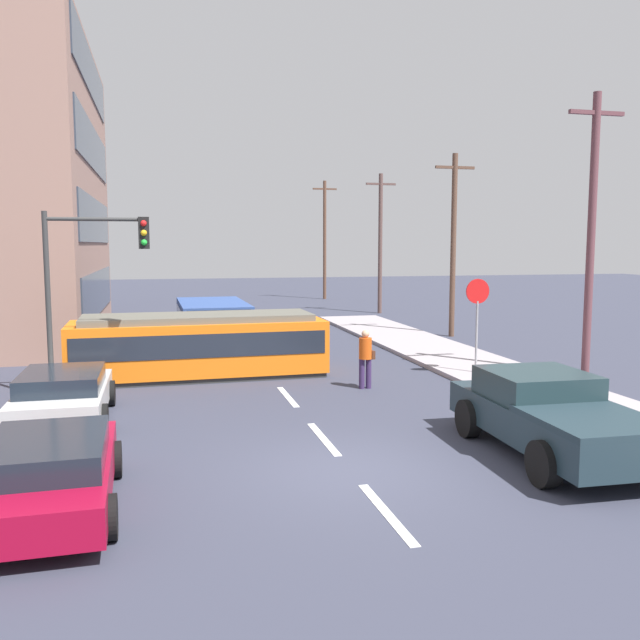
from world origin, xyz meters
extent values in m
plane|color=#343747|center=(0.00, 10.00, 0.00)|extent=(120.00, 120.00, 0.00)
cube|color=#9B9297|center=(6.80, 6.00, 0.07)|extent=(3.20, 36.00, 0.14)
cube|color=silver|center=(0.00, -2.00, 0.01)|extent=(0.16, 2.40, 0.01)
cube|color=silver|center=(0.00, 2.00, 0.01)|extent=(0.16, 2.40, 0.01)
cube|color=silver|center=(0.00, 6.00, 0.01)|extent=(0.16, 2.40, 0.01)
cube|color=silver|center=(0.00, 15.40, 0.01)|extent=(0.16, 2.40, 0.01)
cube|color=silver|center=(0.00, 21.40, 0.01)|extent=(0.16, 2.40, 0.01)
cube|color=#2D3847|center=(-5.97, 20.60, 1.92)|extent=(0.06, 13.73, 1.92)
cube|color=#2D3847|center=(-5.97, 20.60, 5.12)|extent=(0.06, 13.73, 1.92)
cube|color=#2D3847|center=(-5.97, 20.60, 8.32)|extent=(0.06, 13.73, 1.92)
cube|color=#2D3847|center=(-5.97, 20.60, 11.52)|extent=(0.06, 13.73, 1.92)
cube|color=orange|center=(-2.13, 9.40, 0.94)|extent=(7.72, 2.68, 1.58)
cube|color=#2D2D2D|center=(-2.13, 9.40, 0.07)|extent=(7.57, 2.55, 0.15)
cube|color=#5C5A4F|center=(-2.13, 9.40, 1.83)|extent=(6.95, 2.29, 0.20)
cube|color=#1E232D|center=(-2.13, 9.40, 1.13)|extent=(7.42, 2.71, 0.69)
cube|color=#304C8F|center=(-1.29, 14.78, 1.08)|extent=(2.59, 5.21, 1.55)
cube|color=black|center=(-1.25, 12.24, 1.31)|extent=(2.25, 0.16, 0.93)
cube|color=black|center=(-1.29, 14.78, 1.35)|extent=(2.61, 4.43, 0.62)
cylinder|color=black|center=(-1.26, 13.12, 0.45)|extent=(2.56, 0.94, 0.90)
cylinder|color=black|center=(-1.32, 16.43, 0.45)|extent=(2.56, 0.94, 0.90)
cylinder|color=#34234B|center=(2.23, 6.52, 0.42)|extent=(0.16, 0.16, 0.85)
cylinder|color=#34234B|center=(2.43, 6.52, 0.42)|extent=(0.16, 0.16, 0.85)
cylinder|color=#D54C12|center=(2.33, 6.52, 1.15)|extent=(0.36, 0.36, 0.60)
sphere|color=tan|center=(2.33, 6.52, 1.56)|extent=(0.22, 0.22, 0.22)
cube|color=#4A2718|center=(2.55, 6.57, 0.95)|extent=(0.13, 0.21, 0.24)
cube|color=#1F3039|center=(3.98, -0.10, 0.68)|extent=(2.15, 5.06, 0.65)
cube|color=#1D3035|center=(3.99, 0.45, 1.27)|extent=(1.95, 1.95, 0.55)
cube|color=#1F3039|center=(3.93, -1.47, 1.06)|extent=(2.07, 2.31, 0.12)
cylinder|color=black|center=(3.02, 1.43, 0.40)|extent=(0.30, 0.81, 0.80)
cylinder|color=black|center=(5.02, 1.37, 0.40)|extent=(0.30, 0.81, 0.80)
cylinder|color=black|center=(2.93, -1.57, 0.40)|extent=(0.30, 0.81, 0.80)
cube|color=maroon|center=(-4.96, -0.71, 0.52)|extent=(1.93, 4.36, 0.55)
cube|color=black|center=(-4.96, -0.86, 0.99)|extent=(1.73, 2.42, 0.40)
cylinder|color=black|center=(-5.90, 0.55, 0.32)|extent=(0.24, 0.65, 0.64)
cylinder|color=black|center=(-4.10, 0.61, 0.32)|extent=(0.24, 0.65, 0.64)
cylinder|color=black|center=(-4.02, -1.98, 0.32)|extent=(0.24, 0.65, 0.64)
cube|color=beige|center=(-5.48, 4.82, 0.52)|extent=(1.90, 4.24, 0.55)
cube|color=black|center=(-5.48, 4.67, 0.99)|extent=(1.75, 2.34, 0.40)
cylinder|color=black|center=(-6.43, 6.09, 0.32)|extent=(0.22, 0.64, 0.64)
cylinder|color=black|center=(-4.54, 6.09, 0.32)|extent=(0.22, 0.64, 0.64)
cylinder|color=black|center=(-6.42, 3.55, 0.32)|extent=(0.22, 0.64, 0.64)
cylinder|color=black|center=(-4.53, 3.55, 0.32)|extent=(0.22, 0.64, 0.64)
cylinder|color=gray|center=(6.18, 7.39, 1.24)|extent=(0.07, 0.07, 2.20)
cylinder|color=red|center=(6.18, 7.39, 2.64)|extent=(0.76, 0.04, 0.76)
cylinder|color=#333333|center=(-6.08, 7.16, 2.46)|extent=(0.14, 0.14, 4.91)
cylinder|color=#333333|center=(-4.85, 7.16, 4.71)|extent=(2.45, 0.10, 0.10)
cube|color=black|center=(-3.63, 7.16, 4.36)|extent=(0.28, 0.24, 0.84)
sphere|color=red|center=(-3.63, 7.03, 4.61)|extent=(0.16, 0.16, 0.16)
sphere|color=gold|center=(-3.63, 7.03, 4.36)|extent=(0.16, 0.16, 0.16)
sphere|color=green|center=(-3.63, 7.03, 4.11)|extent=(0.16, 0.16, 0.16)
cylinder|color=brown|center=(9.33, 6.40, 4.25)|extent=(0.24, 0.24, 8.49)
cube|color=brown|center=(9.33, 6.40, 7.89)|extent=(1.80, 0.12, 0.12)
cylinder|color=brown|center=(9.30, 15.97, 3.99)|extent=(0.24, 0.24, 7.97)
cube|color=brown|center=(9.30, 15.97, 7.37)|extent=(1.80, 0.12, 0.12)
cylinder|color=brown|center=(9.44, 26.35, 4.08)|extent=(0.24, 0.24, 8.17)
cube|color=brown|center=(9.44, 26.35, 7.57)|extent=(1.80, 0.12, 0.12)
cylinder|color=brown|center=(8.77, 37.21, 4.37)|extent=(0.24, 0.24, 8.74)
cube|color=brown|center=(8.77, 37.21, 8.14)|extent=(1.80, 0.12, 0.12)
camera|label=1|loc=(-3.26, -11.23, 4.05)|focal=37.47mm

